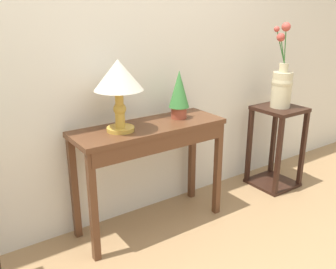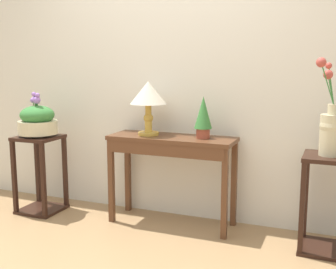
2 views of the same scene
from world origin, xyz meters
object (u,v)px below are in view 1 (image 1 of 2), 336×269
(console_table, at_px, (151,143))
(potted_plant_on_console, at_px, (179,93))
(table_lamp, at_px, (118,79))
(pedestal_stand_right, at_px, (276,147))
(flower_vase_tall_right, at_px, (282,84))

(console_table, height_order, potted_plant_on_console, potted_plant_on_console)
(console_table, bearing_deg, table_lamp, 174.21)
(table_lamp, bearing_deg, pedestal_stand_right, -3.18)
(console_table, relative_size, flower_vase_tall_right, 1.54)
(flower_vase_tall_right, bearing_deg, console_table, 177.25)
(table_lamp, xyz_separation_m, pedestal_stand_right, (1.47, -0.08, -0.74))
(console_table, height_order, pedestal_stand_right, console_table)
(console_table, distance_m, flower_vase_tall_right, 1.28)
(flower_vase_tall_right, bearing_deg, potted_plant_on_console, 173.99)
(console_table, xyz_separation_m, potted_plant_on_console, (0.27, 0.04, 0.31))
(flower_vase_tall_right, bearing_deg, pedestal_stand_right, 7.32)
(console_table, bearing_deg, potted_plant_on_console, 9.31)
(table_lamp, height_order, potted_plant_on_console, table_lamp)
(console_table, relative_size, pedestal_stand_right, 1.48)
(potted_plant_on_console, bearing_deg, console_table, -170.69)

